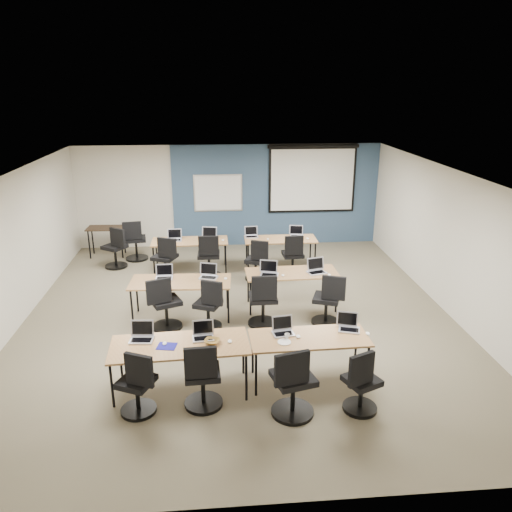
{
  "coord_description": "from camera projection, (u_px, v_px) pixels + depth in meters",
  "views": [
    {
      "loc": [
        -0.41,
        -8.56,
        4.18
      ],
      "look_at": [
        0.36,
        0.4,
        1.06
      ],
      "focal_mm": 35.0,
      "sensor_mm": 36.0,
      "label": 1
    }
  ],
  "objects": [
    {
      "name": "floor",
      "position": [
        239.0,
        316.0,
        9.47
      ],
      "size": [
        8.0,
        9.0,
        0.02
      ],
      "primitive_type": "cube",
      "color": "#6B6354",
      "rests_on": "ground"
    },
    {
      "name": "ceiling",
      "position": [
        237.0,
        174.0,
        8.58
      ],
      "size": [
        8.0,
        9.0,
        0.02
      ],
      "primitive_type": "cube",
      "color": "white",
      "rests_on": "ground"
    },
    {
      "name": "wall_back",
      "position": [
        229.0,
        196.0,
        13.26
      ],
      "size": [
        8.0,
        0.04,
        2.7
      ],
      "primitive_type": "cube",
      "color": "beige",
      "rests_on": "ground"
    },
    {
      "name": "wall_front",
      "position": [
        263.0,
        395.0,
        4.79
      ],
      "size": [
        8.0,
        0.04,
        2.7
      ],
      "primitive_type": "cube",
      "color": "beige",
      "rests_on": "ground"
    },
    {
      "name": "wall_left",
      "position": [
        10.0,
        255.0,
        8.7
      ],
      "size": [
        0.04,
        9.0,
        2.7
      ],
      "primitive_type": "cube",
      "color": "beige",
      "rests_on": "ground"
    },
    {
      "name": "wall_right",
      "position": [
        451.0,
        243.0,
        9.35
      ],
      "size": [
        0.04,
        9.0,
        2.7
      ],
      "primitive_type": "cube",
      "color": "beige",
      "rests_on": "ground"
    },
    {
      "name": "blue_accent_panel",
      "position": [
        276.0,
        195.0,
        13.33
      ],
      "size": [
        5.5,
        0.04,
        2.7
      ],
      "primitive_type": "cube",
      "color": "#3D5977",
      "rests_on": "wall_back"
    },
    {
      "name": "whiteboard",
      "position": [
        218.0,
        193.0,
        13.13
      ],
      "size": [
        1.28,
        0.03,
        0.98
      ],
      "color": "silver",
      "rests_on": "wall_back"
    },
    {
      "name": "projector_screen",
      "position": [
        312.0,
        175.0,
        13.17
      ],
      "size": [
        2.4,
        0.1,
        1.82
      ],
      "color": "black",
      "rests_on": "wall_back"
    },
    {
      "name": "training_table_front_left",
      "position": [
        180.0,
        347.0,
        6.99
      ],
      "size": [
        1.94,
        0.81,
        0.73
      ],
      "rotation": [
        0.0,
        0.0,
        0.06
      ],
      "color": "brown",
      "rests_on": "floor"
    },
    {
      "name": "training_table_front_right",
      "position": [
        309.0,
        340.0,
        7.19
      ],
      "size": [
        1.71,
        0.71,
        0.73
      ],
      "rotation": [
        0.0,
        0.0,
        0.03
      ],
      "color": "#925828",
      "rests_on": "floor"
    },
    {
      "name": "training_table_mid_left",
      "position": [
        181.0,
        283.0,
        9.21
      ],
      "size": [
        1.85,
        0.77,
        0.73
      ],
      "rotation": [
        0.0,
        0.0,
        -0.05
      ],
      "color": "brown",
      "rests_on": "floor"
    },
    {
      "name": "training_table_mid_right",
      "position": [
        292.0,
        274.0,
        9.65
      ],
      "size": [
        1.77,
        0.74,
        0.73
      ],
      "rotation": [
        0.0,
        0.0,
        0.03
      ],
      "color": "#A47436",
      "rests_on": "floor"
    },
    {
      "name": "training_table_back_left",
      "position": [
        190.0,
        242.0,
        11.59
      ],
      "size": [
        1.76,
        0.73,
        0.73
      ],
      "rotation": [
        0.0,
        0.0,
        0.01
      ],
      "color": "#A47637",
      "rests_on": "floor"
    },
    {
      "name": "training_table_back_right",
      "position": [
        280.0,
        241.0,
        11.72
      ],
      "size": [
        1.68,
        0.7,
        0.73
      ],
      "rotation": [
        0.0,
        0.0,
        -0.01
      ],
      "color": "olive",
      "rests_on": "floor"
    },
    {
      "name": "laptop_0",
      "position": [
        142.0,
        335.0,
        7.09
      ],
      "size": [
        0.33,
        0.28,
        0.25
      ],
      "rotation": [
        0.0,
        0.0,
        -0.08
      ],
      "color": "#AFAFB3",
      "rests_on": "training_table_front_left"
    },
    {
      "name": "mouse_0",
      "position": [
        165.0,
        343.0,
        6.97
      ],
      "size": [
        0.07,
        0.1,
        0.03
      ],
      "primitive_type": "ellipsoid",
      "rotation": [
        0.0,
        0.0,
        0.07
      ],
      "color": "white",
      "rests_on": "training_table_front_left"
    },
    {
      "name": "task_chair_0",
      "position": [
        138.0,
        388.0,
        6.55
      ],
      "size": [
        0.52,
        0.48,
        0.96
      ],
      "rotation": [
        0.0,
        0.0,
        -0.43
      ],
      "color": "black",
      "rests_on": "floor"
    },
    {
      "name": "laptop_1",
      "position": [
        203.0,
        334.0,
        7.14
      ],
      "size": [
        0.3,
        0.26,
        0.23
      ],
      "rotation": [
        0.0,
        0.0,
        0.09
      ],
      "color": "#AFAFBA",
      "rests_on": "training_table_front_left"
    },
    {
      "name": "mouse_1",
      "position": [
        230.0,
        341.0,
        7.03
      ],
      "size": [
        0.08,
        0.11,
        0.03
      ],
      "primitive_type": "ellipsoid",
      "rotation": [
        0.0,
        0.0,
        0.24
      ],
      "color": "white",
      "rests_on": "training_table_front_left"
    },
    {
      "name": "task_chair_1",
      "position": [
        202.0,
        381.0,
        6.67
      ],
      "size": [
        0.53,
        0.53,
        1.01
      ],
      "rotation": [
        0.0,
        0.0,
        0.05
      ],
      "color": "black",
      "rests_on": "floor"
    },
    {
      "name": "laptop_2",
      "position": [
        283.0,
        329.0,
        7.27
      ],
      "size": [
        0.31,
        0.26,
        0.23
      ],
      "rotation": [
        0.0,
        0.0,
        0.15
      ],
      "color": "silver",
      "rests_on": "training_table_front_right"
    },
    {
      "name": "mouse_2",
      "position": [
        298.0,
        336.0,
        7.16
      ],
      "size": [
        0.08,
        0.11,
        0.04
      ],
      "primitive_type": "ellipsoid",
      "rotation": [
        0.0,
        0.0,
        0.14
      ],
      "color": "white",
      "rests_on": "training_table_front_right"
    },
    {
      "name": "task_chair_2",
      "position": [
        293.0,
        387.0,
        6.49
      ],
      "size": [
        0.58,
        0.57,
        1.05
      ],
      "rotation": [
        0.0,
        0.0,
        0.26
      ],
      "color": "black",
      "rests_on": "floor"
    },
    {
      "name": "laptop_3",
      "position": [
        348.0,
        325.0,
        7.39
      ],
      "size": [
        0.31,
        0.26,
        0.24
      ],
      "rotation": [
        0.0,
        0.0,
        -0.3
      ],
      "color": "silver",
      "rests_on": "training_table_front_right"
    },
    {
      "name": "mouse_3",
      "position": [
        368.0,
        334.0,
        7.25
      ],
      "size": [
        0.09,
        0.11,
        0.03
      ],
      "primitive_type": "ellipsoid",
      "rotation": [
        0.0,
        0.0,
        0.31
      ],
      "color": "white",
      "rests_on": "training_table_front_right"
    },
    {
      "name": "task_chair_3",
      "position": [
        361.0,
        387.0,
        6.59
      ],
      "size": [
        0.5,
        0.47,
        0.95
      ],
      "rotation": [
        0.0,
        0.0,
        0.42
      ],
      "color": "black",
      "rests_on": "floor"
    },
    {
      "name": "laptop_4",
      "position": [
        164.0,
        275.0,
        9.34
      ],
      "size": [
        0.32,
        0.27,
        0.24
      ],
      "rotation": [
        0.0,
        0.0,
        0.0
      ],
      "color": "#B4B4B6",
      "rests_on": "training_table_mid_left"
    },
    {
      "name": "mouse_4",
      "position": [
        167.0,
        281.0,
        9.16
      ],
      "size": [
        0.08,
        0.1,
        0.03
      ],
      "primitive_type": "ellipsoid",
      "rotation": [
        0.0,
        0.0,
        0.3
      ],
      "color": "white",
      "rests_on": "training_table_mid_left"
    },
    {
      "name": "task_chair_4",
      "position": [
        165.0,
        307.0,
        8.84
      ],
      "size": [
        0.58,
        0.54,
        1.02
      ],
      "rotation": [
        0.0,
        0.0,
        0.39
      ],
      "color": "black",
      "rests_on": "floor"
    },
    {
      "name": "laptop_5",
      "position": [
        209.0,
        274.0,
        9.37
      ],
      "size": [
        0.33,
        0.28,
        0.25
      ],
      "rotation": [
        0.0,
        0.0,
        -0.28
      ],
      "color": "#ADACB1",
      "rests_on": "training_table_mid_left"
    },
    {
      "name": "mouse_5",
      "position": [
        226.0,
        278.0,
        9.29
      ],
      "size": [
        0.09,
        0.12,
        0.04
      ],
      "primitive_type": "ellipsoid",
      "rotation": [
        0.0,
        0.0,
        -0.33
      ],
      "color": "white",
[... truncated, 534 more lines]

